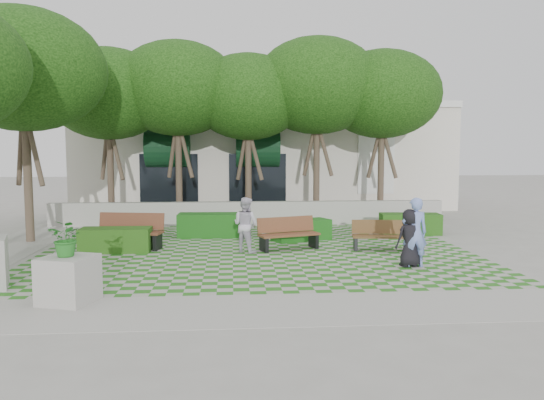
{
  "coord_description": "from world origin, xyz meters",
  "views": [
    {
      "loc": [
        -0.68,
        -13.97,
        2.86
      ],
      "look_at": [
        0.5,
        1.5,
        1.4
      ],
      "focal_mm": 35.0,
      "sensor_mm": 36.0,
      "label": 1
    }
  ],
  "objects": [
    {
      "name": "building",
      "position": [
        0.93,
        14.08,
        2.52
      ],
      "size": [
        18.0,
        8.92,
        5.15
      ],
      "color": "silver",
      "rests_on": "ground"
    },
    {
      "name": "tree_row",
      "position": [
        -1.86,
        5.95,
        5.18
      ],
      "size": [
        17.7,
        13.4,
        7.41
      ],
      "color": "#47382B",
      "rests_on": "ground"
    },
    {
      "name": "hedge_east",
      "position": [
        5.4,
        3.57,
        0.35
      ],
      "size": [
        2.07,
        1.0,
        0.7
      ],
      "primitive_type": "cube",
      "rotation": [
        0.0,
        0.0,
        -0.1
      ],
      "color": "#1E4C14",
      "rests_on": "ground"
    },
    {
      "name": "hedge_midleft",
      "position": [
        -1.35,
        3.52,
        0.39
      ],
      "size": [
        2.24,
        0.97,
        0.77
      ],
      "primitive_type": "cube",
      "rotation": [
        0.0,
        0.0,
        -0.04
      ],
      "color": "#154D14",
      "rests_on": "ground"
    },
    {
      "name": "hedge_west",
      "position": [
        -3.95,
        1.07,
        0.34
      ],
      "size": [
        1.95,
        0.8,
        0.68
      ],
      "primitive_type": "cube",
      "rotation": [
        0.0,
        0.0,
        -0.01
      ],
      "color": "#1F4813",
      "rests_on": "ground"
    },
    {
      "name": "bench_east",
      "position": [
        3.57,
        0.76,
        0.41
      ],
      "size": [
        1.69,
        0.76,
        0.85
      ],
      "rotation": [
        0.0,
        0.0,
        -0.14
      ],
      "color": "#52371C",
      "rests_on": "ground"
    },
    {
      "name": "lawn",
      "position": [
        0.0,
        1.0,
        0.01
      ],
      "size": [
        12.0,
        12.0,
        0.0
      ],
      "primitive_type": "plane",
      "color": "#2B721E",
      "rests_on": "ground"
    },
    {
      "name": "hedge_midright",
      "position": [
        1.53,
        2.61,
        0.32
      ],
      "size": [
        2.0,
        1.42,
        0.65
      ],
      "primitive_type": "cube",
      "rotation": [
        0.0,
        0.0,
        0.41
      ],
      "color": "#165216",
      "rests_on": "ground"
    },
    {
      "name": "bench_west",
      "position": [
        -3.66,
        1.55,
        0.5
      ],
      "size": [
        2.05,
        1.02,
        1.03
      ],
      "rotation": [
        0.0,
        0.0,
        -0.19
      ],
      "color": "#562E1D",
      "rests_on": "ground"
    },
    {
      "name": "bench_mid",
      "position": [
        0.94,
        1.08,
        0.45
      ],
      "size": [
        1.86,
        1.12,
        0.93
      ],
      "rotation": [
        0.0,
        0.0,
        0.32
      ],
      "color": "brown",
      "rests_on": "ground"
    },
    {
      "name": "person_dark",
      "position": [
        3.67,
        -1.42,
        0.71
      ],
      "size": [
        0.79,
        0.61,
        1.43
      ],
      "primitive_type": "imported",
      "rotation": [
        0.0,
        0.0,
        3.39
      ],
      "color": "black",
      "rests_on": "ground"
    },
    {
      "name": "person_blue",
      "position": [
        3.78,
        -1.44,
        0.86
      ],
      "size": [
        0.64,
        0.43,
        1.71
      ],
      "primitive_type": "imported",
      "rotation": [
        0.0,
        0.0,
        3.1
      ],
      "color": "#7A91DF",
      "rests_on": "ground"
    },
    {
      "name": "retaining_wall",
      "position": [
        0.0,
        6.2,
        0.45
      ],
      "size": [
        15.0,
        0.36,
        0.9
      ],
      "primitive_type": "cube",
      "color": "#9E9B93",
      "rests_on": "ground"
    },
    {
      "name": "sidewalk_south",
      "position": [
        0.0,
        -4.7,
        0.01
      ],
      "size": [
        16.0,
        2.0,
        0.01
      ],
      "primitive_type": "cube",
      "color": "#9E9B93",
      "rests_on": "ground"
    },
    {
      "name": "ground",
      "position": [
        0.0,
        0.0,
        0.0
      ],
      "size": [
        90.0,
        90.0,
        0.0
      ],
      "primitive_type": "plane",
      "color": "gray",
      "rests_on": "ground"
    },
    {
      "name": "person_white",
      "position": [
        -0.3,
        0.76,
        0.78
      ],
      "size": [
        0.96,
        0.92,
        1.55
      ],
      "primitive_type": "imported",
      "rotation": [
        0.0,
        0.0,
        2.51
      ],
      "color": "silver",
      "rests_on": "ground"
    },
    {
      "name": "planter_front",
      "position": [
        -3.75,
        -3.98,
        0.64
      ],
      "size": [
        1.12,
        1.12,
        1.57
      ],
      "rotation": [
        0.0,
        0.0,
        -0.32
      ],
      "color": "#9E9B93",
      "rests_on": "ground"
    }
  ]
}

